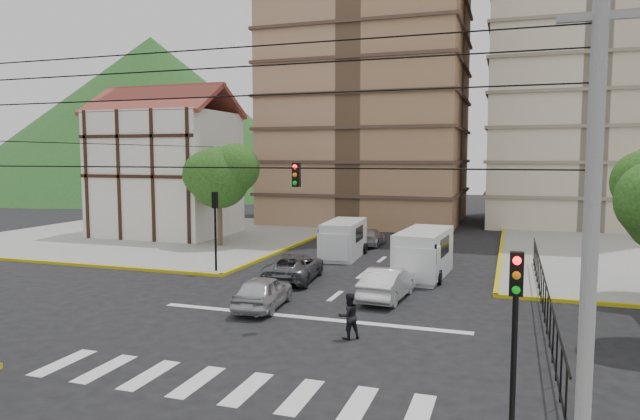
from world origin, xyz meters
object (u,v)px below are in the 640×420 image
at_px(traffic_light_nw, 215,218).
at_px(van_right_lane, 423,255).
at_px(car_silver_front_left, 263,292).
at_px(pedestrian_crosswalk, 349,316).
at_px(van_left_lane, 343,240).
at_px(traffic_light_se, 515,321).
at_px(car_white_front_right, 388,283).

relative_size(traffic_light_nw, van_right_lane, 0.77).
height_order(car_silver_front_left, pedestrian_crosswalk, pedestrian_crosswalk).
bearing_deg(van_left_lane, traffic_light_nw, -130.22).
distance_m(traffic_light_se, van_right_lane, 18.85).
distance_m(traffic_light_se, pedestrian_crosswalk, 9.18).
distance_m(traffic_light_se, traffic_light_nw, 22.06).
bearing_deg(car_silver_front_left, traffic_light_nw, -51.70).
xyz_separation_m(traffic_light_nw, van_right_lane, (11.05, 2.59, -1.88)).
height_order(traffic_light_nw, pedestrian_crosswalk, traffic_light_nw).
bearing_deg(pedestrian_crosswalk, van_left_lane, -114.35).
bearing_deg(van_right_lane, traffic_light_nw, -162.68).
distance_m(traffic_light_nw, van_right_lane, 11.51).
distance_m(van_left_lane, car_silver_front_left, 12.88).
bearing_deg(car_silver_front_left, van_left_lane, -94.10).
xyz_separation_m(traffic_light_se, car_white_front_right, (-5.37, 13.01, -2.37)).
bearing_deg(car_silver_front_left, van_right_lane, -128.53).
bearing_deg(car_white_front_right, van_left_lane, -58.24).
bearing_deg(traffic_light_se, van_right_lane, 104.04).
xyz_separation_m(van_left_lane, car_white_front_right, (4.96, -9.64, -0.40)).
height_order(traffic_light_nw, car_silver_front_left, traffic_light_nw).
bearing_deg(car_silver_front_left, pedestrian_crosswalk, 143.51).
relative_size(van_left_lane, pedestrian_crosswalk, 3.19).
xyz_separation_m(van_right_lane, car_silver_front_left, (-5.56, -8.41, -0.52)).
bearing_deg(traffic_light_nw, van_left_lane, 53.20).
relative_size(car_silver_front_left, pedestrian_crosswalk, 2.51).
xyz_separation_m(van_right_lane, pedestrian_crosswalk, (-0.96, -11.21, -0.40)).
distance_m(traffic_light_nw, van_left_lane, 9.02).
bearing_deg(pedestrian_crosswalk, traffic_light_se, 86.88).
distance_m(van_left_lane, car_white_front_right, 10.85).
bearing_deg(pedestrian_crosswalk, traffic_light_nw, -81.94).
height_order(traffic_light_nw, car_white_front_right, traffic_light_nw).
bearing_deg(traffic_light_nw, pedestrian_crosswalk, -40.51).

